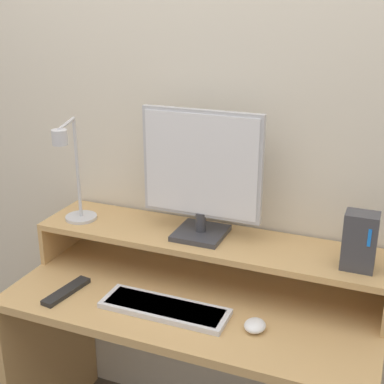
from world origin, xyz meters
TOP-DOWN VIEW (x-y plane):
  - wall_back at (0.00, 0.60)m, footprint 6.00×0.05m
  - desk at (0.00, 0.28)m, footprint 1.24×0.56m
  - monitor_shelf at (0.00, 0.42)m, footprint 1.24×0.27m
  - monitor at (-0.03, 0.43)m, footprint 0.42×0.18m
  - desk_lamp at (-0.48, 0.33)m, footprint 0.14×0.25m
  - router_dock at (0.51, 0.39)m, footprint 0.10×0.08m
  - keyboard at (-0.05, 0.18)m, footprint 0.42×0.14m
  - mouse at (0.25, 0.18)m, footprint 0.07×0.08m
  - remote_control at (-0.41, 0.15)m, footprint 0.07×0.20m

SIDE VIEW (x-z plane):
  - desk at x=0.00m, z-range 0.16..0.89m
  - remote_control at x=-0.41m, z-range 0.73..0.75m
  - keyboard at x=-0.05m, z-range 0.74..0.75m
  - mouse at x=0.25m, z-range 0.73..0.77m
  - monitor_shelf at x=0.00m, z-range 0.79..0.96m
  - router_dock at x=0.51m, z-range 0.90..1.08m
  - desk_lamp at x=-0.48m, z-range 0.89..1.28m
  - monitor at x=-0.03m, z-range 0.91..1.35m
  - wall_back at x=0.00m, z-range 0.00..2.50m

